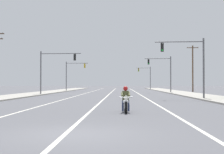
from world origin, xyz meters
name	(u,v)px	position (x,y,z in m)	size (l,w,h in m)	color
ground_plane	(73,134)	(0.00, 0.00, 0.00)	(400.00, 400.00, 0.00)	#515156
lane_stripe_center	(111,93)	(-0.25, 45.00, 0.00)	(0.16, 100.00, 0.01)	beige
lane_stripe_left	(87,93)	(-4.23, 45.00, 0.00)	(0.16, 100.00, 0.01)	beige
lane_stripe_right	(137,93)	(4.27, 45.00, 0.00)	(0.16, 100.00, 0.01)	beige
sidewalk_kerb_right	(185,93)	(11.38, 40.00, 0.07)	(4.40, 110.00, 0.14)	#9E998E
sidewalk_kerb_left	(39,93)	(-11.38, 40.00, 0.07)	(4.40, 110.00, 0.14)	#9E998E
motorcycle_with_rider	(126,102)	(1.79, 7.78, 0.59)	(0.70, 2.19, 1.46)	black
traffic_signal_near_right	(189,59)	(8.45, 22.61, 4.10)	(4.96, 0.41, 6.20)	#56565B
traffic_signal_near_left	(53,66)	(-8.18, 35.32, 4.16)	(5.86, 0.55, 6.20)	#56565B
traffic_signal_mid_right	(163,69)	(8.69, 44.91, 4.07)	(4.49, 0.44, 6.20)	#56565B
traffic_signal_mid_left	(73,72)	(-8.64, 57.22, 4.09)	(4.69, 0.44, 6.20)	#56565B
traffic_signal_far_right	(146,75)	(8.47, 78.44, 4.03)	(3.87, 0.47, 6.20)	#56565B
utility_pole_right_far	(193,68)	(15.15, 51.57, 4.62)	(2.24, 0.26, 8.81)	brown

